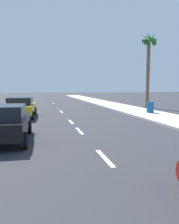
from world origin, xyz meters
TOP-DOWN VIEW (x-y plane):
  - ground_plane at (0.00, 20.00)m, footprint 160.00×160.00m
  - sidewalk_strip at (6.98, 22.00)m, footprint 3.60×80.00m
  - lane_stripe_2 at (0.00, 8.04)m, footprint 0.16×1.80m
  - lane_stripe_3 at (0.00, 12.60)m, footprint 0.16×1.80m
  - lane_stripe_4 at (0.00, 15.72)m, footprint 0.16×1.80m
  - lane_stripe_5 at (0.00, 21.92)m, footprint 0.16×1.80m
  - lane_stripe_6 at (0.00, 25.51)m, footprint 0.16×1.80m
  - lane_stripe_7 at (0.00, 26.02)m, footprint 0.16×1.80m
  - lane_stripe_8 at (0.00, 33.26)m, footprint 0.16×1.80m
  - parked_car_black at (-3.44, 11.10)m, footprint 1.95×4.08m
  - parked_car_yellow at (-3.42, 18.68)m, footprint 2.26×4.64m
  - palm_tree_far at (9.72, 23.48)m, footprint 1.92×1.79m
  - trash_bin_far at (7.27, 18.32)m, footprint 0.60×0.60m

SIDE VIEW (x-z plane):
  - ground_plane at x=0.00m, z-range 0.00..0.00m
  - lane_stripe_2 at x=0.00m, z-range 0.00..0.01m
  - lane_stripe_3 at x=0.00m, z-range 0.00..0.01m
  - lane_stripe_4 at x=0.00m, z-range 0.00..0.01m
  - lane_stripe_5 at x=0.00m, z-range 0.00..0.01m
  - lane_stripe_6 at x=0.00m, z-range 0.00..0.01m
  - lane_stripe_7 at x=0.00m, z-range 0.00..0.01m
  - lane_stripe_8 at x=0.00m, z-range 0.00..0.01m
  - sidewalk_strip at x=6.98m, z-range 0.00..0.14m
  - trash_bin_far at x=7.27m, z-range 0.14..1.10m
  - parked_car_black at x=-3.44m, z-range 0.05..1.62m
  - parked_car_yellow at x=-3.42m, z-range 0.06..1.63m
  - palm_tree_far at x=9.72m, z-range 1.96..10.20m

